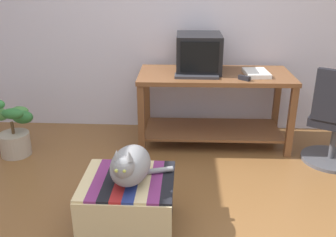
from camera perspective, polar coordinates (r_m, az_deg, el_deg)
back_wall at (r=3.95m, az=0.76°, el=16.84°), size 8.00×0.10×2.60m
desk at (r=3.68m, az=7.01°, el=3.41°), size 1.46×0.67×0.72m
tv_monitor at (r=3.63m, az=4.68°, el=9.83°), size 0.43×0.45×0.36m
keyboard at (r=3.46m, az=4.36°, el=6.45°), size 0.40×0.15×0.02m
book at (r=3.62m, az=13.27°, el=6.73°), size 0.23×0.31×0.04m
ottoman_with_blanket at (r=2.58m, az=-6.00°, el=-12.73°), size 0.60×0.54×0.37m
cat at (r=2.40m, az=-5.78°, el=-7.09°), size 0.42×0.42×0.29m
potted_plant at (r=3.78m, az=-22.26°, el=-2.09°), size 0.39×0.37×0.57m
office_chair at (r=3.58m, az=24.11°, el=-0.75°), size 0.57×0.57×0.89m
stapler at (r=3.42m, az=11.51°, el=6.05°), size 0.11×0.10×0.04m
pen at (r=3.72m, az=13.68°, el=6.89°), size 0.09×0.12×0.01m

